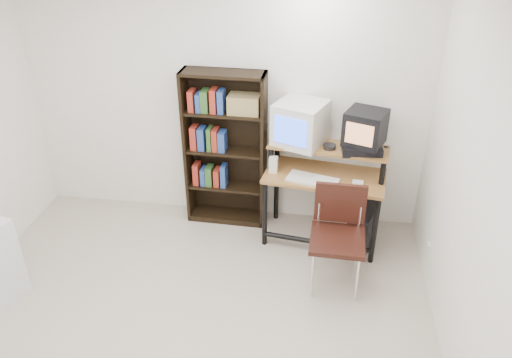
# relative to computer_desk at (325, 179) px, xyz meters

# --- Properties ---
(floor) EXTENTS (4.00, 4.00, 0.01)m
(floor) POSITION_rel_computer_desk_xyz_m (-1.04, -1.62, -0.68)
(floor) COLOR beige
(floor) RESTS_ON ground
(back_wall) EXTENTS (4.00, 0.01, 2.60)m
(back_wall) POSITION_rel_computer_desk_xyz_m (-1.04, 0.38, 0.62)
(back_wall) COLOR white
(back_wall) RESTS_ON floor
(right_wall) EXTENTS (0.01, 4.00, 2.60)m
(right_wall) POSITION_rel_computer_desk_xyz_m (0.96, -1.62, 0.62)
(right_wall) COLOR white
(right_wall) RESTS_ON floor
(computer_desk) EXTENTS (1.19, 0.70, 0.98)m
(computer_desk) POSITION_rel_computer_desk_xyz_m (0.00, 0.00, 0.00)
(computer_desk) COLOR #9C6933
(computer_desk) RESTS_ON floor
(crt_monitor) EXTENTS (0.55, 0.55, 0.41)m
(crt_monitor) POSITION_rel_computer_desk_xyz_m (-0.26, 0.15, 0.50)
(crt_monitor) COLOR silver
(crt_monitor) RESTS_ON computer_desk
(vcr) EXTENTS (0.37, 0.28, 0.08)m
(vcr) POSITION_rel_computer_desk_xyz_m (0.31, 0.03, 0.33)
(vcr) COLOR black
(vcr) RESTS_ON computer_desk
(crt_tv) EXTENTS (0.43, 0.42, 0.32)m
(crt_tv) POSITION_rel_computer_desk_xyz_m (0.33, 0.05, 0.53)
(crt_tv) COLOR black
(crt_tv) RESTS_ON vcr
(cd_spindle) EXTENTS (0.13, 0.13, 0.05)m
(cd_spindle) POSITION_rel_computer_desk_xyz_m (0.02, 0.05, 0.32)
(cd_spindle) COLOR #26262B
(cd_spindle) RESTS_ON computer_desk
(keyboard) EXTENTS (0.51, 0.33, 0.03)m
(keyboard) POSITION_rel_computer_desk_xyz_m (-0.11, -0.15, 0.06)
(keyboard) COLOR silver
(keyboard) RESTS_ON computer_desk
(mousepad) EXTENTS (0.26, 0.23, 0.01)m
(mousepad) POSITION_rel_computer_desk_xyz_m (0.29, -0.15, 0.04)
(mousepad) COLOR black
(mousepad) RESTS_ON computer_desk
(mouse) EXTENTS (0.11, 0.07, 0.03)m
(mouse) POSITION_rel_computer_desk_xyz_m (0.30, -0.14, 0.06)
(mouse) COLOR white
(mouse) RESTS_ON mousepad
(desk_speaker) EXTENTS (0.08, 0.08, 0.17)m
(desk_speaker) POSITION_rel_computer_desk_xyz_m (-0.49, -0.02, 0.13)
(desk_speaker) COLOR silver
(desk_speaker) RESTS_ON computer_desk
(pc_tower) EXTENTS (0.34, 0.49, 0.42)m
(pc_tower) POSITION_rel_computer_desk_xyz_m (0.40, -0.07, -0.47)
(pc_tower) COLOR black
(pc_tower) RESTS_ON floor
(school_chair) EXTENTS (0.47, 0.47, 0.92)m
(school_chair) POSITION_rel_computer_desk_xyz_m (0.14, -0.62, -0.11)
(school_chair) COLOR black
(school_chair) RESTS_ON floor
(bookshelf) EXTENTS (0.82, 0.29, 1.62)m
(bookshelf) POSITION_rel_computer_desk_xyz_m (-1.00, 0.23, 0.16)
(bookshelf) COLOR black
(bookshelf) RESTS_ON floor
(wall_outlet) EXTENTS (0.02, 0.08, 0.12)m
(wall_outlet) POSITION_rel_computer_desk_xyz_m (0.95, -0.47, -0.38)
(wall_outlet) COLOR beige
(wall_outlet) RESTS_ON right_wall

